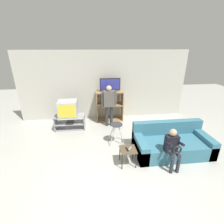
{
  "coord_description": "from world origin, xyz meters",
  "views": [
    {
      "loc": [
        -0.41,
        -2.38,
        2.73
      ],
      "look_at": [
        0.11,
        2.05,
        0.9
      ],
      "focal_mm": 26.0,
      "sensor_mm": 36.0,
      "label": 1
    }
  ],
  "objects": [
    {
      "name": "television_main",
      "position": [
        -1.31,
        2.9,
        0.75
      ],
      "size": [
        0.64,
        0.55,
        0.53
      ],
      "color": "#B2B2B7",
      "rests_on": "tv_stand"
    },
    {
      "name": "folding_stool",
      "position": [
        0.21,
        1.79,
        0.51
      ],
      "size": [
        0.46,
        0.39,
        0.62
      ],
      "color": "#B7B7BC",
      "rests_on": "ground_plane"
    },
    {
      "name": "snack_table",
      "position": [
        0.35,
        0.81,
        0.36
      ],
      "size": [
        0.39,
        0.39,
        0.43
      ],
      "color": "brown",
      "rests_on": "ground_plane"
    },
    {
      "name": "tv_stand",
      "position": [
        -1.28,
        2.88,
        0.24
      ],
      "size": [
        1.02,
        0.46,
        0.49
      ],
      "color": "#939399",
      "rests_on": "ground_plane"
    },
    {
      "name": "media_shelf",
      "position": [
        0.17,
        3.45,
        0.59
      ],
      "size": [
        1.01,
        0.47,
        1.16
      ],
      "color": "#9E7A51",
      "rests_on": "ground_plane"
    },
    {
      "name": "person_seated_child",
      "position": [
        1.36,
        0.61,
        0.57
      ],
      "size": [
        0.33,
        0.43,
        0.97
      ],
      "color": "#2D2D38",
      "rests_on": "ground_plane"
    },
    {
      "name": "couch",
      "position": [
        1.63,
        1.18,
        0.26
      ],
      "size": [
        1.99,
        0.99,
        0.77
      ],
      "color": "teal",
      "rests_on": "ground_plane"
    },
    {
      "name": "remote_control_white",
      "position": [
        0.4,
        0.82,
        0.44
      ],
      "size": [
        0.11,
        0.14,
        0.02
      ],
      "primitive_type": "cube",
      "rotation": [
        0.0,
        0.0,
        -0.58
      ],
      "color": "gray",
      "rests_on": "snack_table"
    },
    {
      "name": "remote_control_black",
      "position": [
        0.32,
        0.8,
        0.44
      ],
      "size": [
        0.05,
        0.15,
        0.02
      ],
      "primitive_type": "cube",
      "rotation": [
        0.0,
        0.0,
        0.12
      ],
      "color": "black",
      "rests_on": "snack_table"
    },
    {
      "name": "ground_plane",
      "position": [
        0.0,
        0.0,
        0.0
      ],
      "size": [
        18.0,
        18.0,
        0.0
      ],
      "primitive_type": "plane",
      "color": "#B7B7AD"
    },
    {
      "name": "person_standing_adult",
      "position": [
        0.1,
        2.96,
        0.9
      ],
      "size": [
        0.53,
        0.2,
        1.49
      ],
      "color": "#2D2D33",
      "rests_on": "ground_plane"
    },
    {
      "name": "wall_back",
      "position": [
        0.0,
        3.76,
        1.3
      ],
      "size": [
        6.4,
        0.06,
        2.6
      ],
      "color": "beige",
      "rests_on": "ground_plane"
    },
    {
      "name": "television_flat",
      "position": [
        0.19,
        3.43,
        1.39
      ],
      "size": [
        0.75,
        0.2,
        0.49
      ],
      "color": "black",
      "rests_on": "media_shelf"
    }
  ]
}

